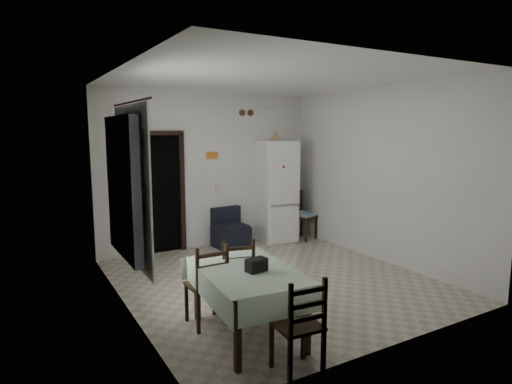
{
  "coord_description": "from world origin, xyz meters",
  "views": [
    {
      "loc": [
        -3.25,
        -5.11,
        2.2
      ],
      "look_at": [
        0.0,
        0.5,
        1.25
      ],
      "focal_mm": 30.0,
      "sensor_mm": 36.0,
      "label": 1
    }
  ],
  "objects": [
    {
      "name": "corner_chair",
      "position": [
        1.83,
        1.73,
        0.48
      ],
      "size": [
        0.53,
        0.53,
        0.96
      ],
      "primitive_type": null,
      "rotation": [
        0.0,
        0.0,
        0.34
      ],
      "color": "black",
      "rests_on": "ground"
    },
    {
      "name": "wall_back",
      "position": [
        0.0,
        2.25,
        1.45
      ],
      "size": [
        4.2,
        0.02,
        2.9
      ],
      "primitive_type": null,
      "color": "silver",
      "rests_on": "ground"
    },
    {
      "name": "window_recess",
      "position": [
        -2.15,
        -0.2,
        1.55
      ],
      "size": [
        0.1,
        1.2,
        1.6
      ],
      "primitive_type": "cube",
      "color": "silver",
      "rests_on": "ground"
    },
    {
      "name": "wall_right",
      "position": [
        2.1,
        0.0,
        1.45
      ],
      "size": [
        0.02,
        4.5,
        2.9
      ],
      "primitive_type": null,
      "color": "silver",
      "rests_on": "ground"
    },
    {
      "name": "dining_table",
      "position": [
        -1.15,
        -1.3,
        0.37
      ],
      "size": [
        1.06,
        1.5,
        0.74
      ],
      "primitive_type": null,
      "rotation": [
        0.0,
        0.0,
        -0.09
      ],
      "color": "#AEC5A9",
      "rests_on": "ground"
    },
    {
      "name": "wall_left",
      "position": [
        -2.1,
        0.0,
        1.45
      ],
      "size": [
        0.02,
        4.5,
        2.9
      ],
      "primitive_type": null,
      "color": "silver",
      "rests_on": "ground"
    },
    {
      "name": "wall_front",
      "position": [
        0.0,
        -2.25,
        1.45
      ],
      "size": [
        4.2,
        0.02,
        2.9
      ],
      "primitive_type": null,
      "color": "silver",
      "rests_on": "ground"
    },
    {
      "name": "light_switch",
      "position": [
        0.15,
        2.24,
        1.1
      ],
      "size": [
        0.08,
        0.02,
        0.12
      ],
      "primitive_type": "cube",
      "color": "beige",
      "rests_on": "ground"
    },
    {
      "name": "calendar",
      "position": [
        0.05,
        2.24,
        1.62
      ],
      "size": [
        0.28,
        0.02,
        0.4
      ],
      "primitive_type": "cube",
      "color": "white",
      "rests_on": "ground"
    },
    {
      "name": "emergency_light",
      "position": [
        1.35,
        2.21,
        2.55
      ],
      "size": [
        0.25,
        0.07,
        0.09
      ],
      "primitive_type": "cube",
      "color": "white",
      "rests_on": "ground"
    },
    {
      "name": "ceiling",
      "position": [
        0.0,
        0.0,
        2.9
      ],
      "size": [
        4.2,
        4.5,
        0.02
      ],
      "primitive_type": null,
      "color": "white",
      "rests_on": "ground"
    },
    {
      "name": "ground",
      "position": [
        0.0,
        0.0,
        0.0
      ],
      "size": [
        4.5,
        4.5,
        0.0
      ],
      "primitive_type": "plane",
      "color": "#B6A994",
      "rests_on": "ground"
    },
    {
      "name": "navy_seat",
      "position": [
        0.28,
        1.93,
        0.37
      ],
      "size": [
        0.64,
        0.62,
        0.73
      ],
      "primitive_type": null,
      "rotation": [
        0.0,
        0.0,
        0.06
      ],
      "color": "black",
      "rests_on": "ground"
    },
    {
      "name": "curtain_rod",
      "position": [
        -2.03,
        -0.2,
        2.5
      ],
      "size": [
        0.02,
        1.6,
        0.02
      ],
      "primitive_type": "cylinder",
      "rotation": [
        1.57,
        0.0,
        0.0
      ],
      "color": "black",
      "rests_on": "ground"
    },
    {
      "name": "doorway",
      "position": [
        -1.05,
        2.45,
        1.06
      ],
      "size": [
        1.06,
        0.52,
        2.22
      ],
      "color": "black",
      "rests_on": "ground"
    },
    {
      "name": "tan_cone",
      "position": [
        1.26,
        1.91,
        2.08
      ],
      "size": [
        0.26,
        0.26,
        0.19
      ],
      "primitive_type": "cone",
      "rotation": [
        0.0,
        0.0,
        0.13
      ],
      "color": "tan",
      "rests_on": "fridge"
    },
    {
      "name": "fridge",
      "position": [
        1.28,
        1.93,
        0.99
      ],
      "size": [
        0.72,
        0.72,
        1.99
      ],
      "primitive_type": null,
      "rotation": [
        0.0,
        0.0,
        -0.12
      ],
      "color": "white",
      "rests_on": "ground"
    },
    {
      "name": "vent_right",
      "position": [
        0.88,
        2.23,
        2.52
      ],
      "size": [
        0.12,
        0.03,
        0.12
      ],
      "primitive_type": "cylinder",
      "rotation": [
        1.57,
        0.0,
        0.0
      ],
      "color": "#503420",
      "rests_on": "ground"
    },
    {
      "name": "dining_chair_far_right",
      "position": [
        -1.0,
        -0.73,
        0.47
      ],
      "size": [
        0.49,
        0.49,
        0.94
      ],
      "primitive_type": null,
      "rotation": [
        0.0,
        0.0,
        2.89
      ],
      "color": "black",
      "rests_on": "ground"
    },
    {
      "name": "vent_left",
      "position": [
        0.7,
        2.23,
        2.52
      ],
      "size": [
        0.12,
        0.03,
        0.12
      ],
      "primitive_type": "cylinder",
      "rotation": [
        1.57,
        0.0,
        0.0
      ],
      "color": "#503420",
      "rests_on": "ground"
    },
    {
      "name": "black_bag",
      "position": [
        -1.1,
        -1.41,
        0.81
      ],
      "size": [
        0.23,
        0.15,
        0.14
      ],
      "primitive_type": "cube",
      "rotation": [
        0.0,
        0.0,
        0.13
      ],
      "color": "black",
      "rests_on": "dining_table"
    },
    {
      "name": "curtain",
      "position": [
        -2.04,
        -0.2,
        1.55
      ],
      "size": [
        0.02,
        1.45,
        1.85
      ],
      "primitive_type": "cube",
      "color": "silver",
      "rests_on": "ground"
    },
    {
      "name": "dining_chair_far_left",
      "position": [
        -1.42,
        -0.83,
        0.48
      ],
      "size": [
        0.41,
        0.41,
        0.95
      ],
      "primitive_type": null,
      "rotation": [
        0.0,
        0.0,
        3.14
      ],
      "color": "black",
      "rests_on": "ground"
    },
    {
      "name": "dining_chair_near_head",
      "position": [
        -1.11,
        -2.15,
        0.47
      ],
      "size": [
        0.43,
        0.43,
        0.93
      ],
      "primitive_type": null,
      "rotation": [
        0.0,
        0.0,
        3.06
      ],
      "color": "black",
      "rests_on": "ground"
    },
    {
      "name": "calendar_image",
      "position": [
        0.05,
        2.23,
        1.72
      ],
      "size": [
        0.24,
        0.01,
        0.14
      ],
      "primitive_type": "cube",
      "color": "orange",
      "rests_on": "ground"
    }
  ]
}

